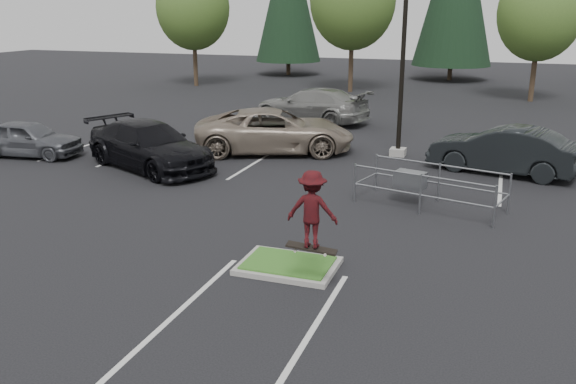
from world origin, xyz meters
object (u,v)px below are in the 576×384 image
(car_l_grey, at_px, (28,138))
(skateboarder, at_px, (312,210))
(decid_c, at_px, (540,16))
(car_far_silver, at_px, (312,105))
(decid_b, at_px, (353,3))
(car_l_black, at_px, (147,145))
(car_r_charc, at_px, (504,150))
(car_l_tan, at_px, (272,131))
(cart_corral, at_px, (415,181))
(light_pole, at_px, (404,40))
(decid_a, at_px, (193,10))

(car_l_grey, bearing_deg, skateboarder, -126.37)
(decid_c, bearing_deg, car_far_silver, -132.88)
(decid_b, distance_m, skateboarder, 32.55)
(skateboarder, bearing_deg, car_l_black, -46.81)
(decid_b, xyz_separation_m, car_r_charc, (10.51, -19.99, -5.19))
(skateboarder, bearing_deg, car_l_tan, -70.42)
(cart_corral, bearing_deg, light_pole, 118.19)
(car_l_tan, xyz_separation_m, car_far_silver, (-0.50, 7.13, -0.01))
(decid_c, bearing_deg, car_l_tan, -118.95)
(car_l_black, bearing_deg, car_r_charc, -49.32)
(decid_a, relative_size, car_l_grey, 2.10)
(decid_a, relative_size, car_r_charc, 1.73)
(cart_corral, distance_m, car_far_silver, 14.15)
(car_l_tan, distance_m, car_l_grey, 9.80)
(car_l_black, distance_m, car_far_silver, 11.40)
(light_pole, bearing_deg, car_r_charc, -20.02)
(car_l_black, xyz_separation_m, car_r_charc, (12.50, 3.54, -0.00))
(decid_a, height_order, decid_b, decid_b)
(car_far_silver, bearing_deg, light_pole, 53.14)
(decid_b, height_order, decid_c, decid_b)
(decid_a, distance_m, decid_c, 24.00)
(decid_b, bearing_deg, skateboarder, -77.71)
(light_pole, height_order, cart_corral, light_pole)
(decid_a, bearing_deg, car_l_black, -66.51)
(car_l_tan, xyz_separation_m, car_l_grey, (-9.00, -3.87, -0.17))
(decid_c, distance_m, car_l_tan, 22.11)
(car_l_black, bearing_deg, decid_c, -6.64)
(light_pole, distance_m, car_l_tan, 6.30)
(light_pole, height_order, skateboarder, light_pole)
(skateboarder, relative_size, car_l_tan, 0.27)
(cart_corral, bearing_deg, decid_b, 122.46)
(car_r_charc, bearing_deg, car_l_grey, -65.43)
(decid_c, distance_m, cart_corral, 24.85)
(decid_a, height_order, car_l_black, decid_a)
(car_l_grey, distance_m, car_far_silver, 13.90)
(decid_a, bearing_deg, car_far_silver, -42.76)
(cart_corral, bearing_deg, decid_a, 144.00)
(decid_a, xyz_separation_m, cart_corral, (20.04, -24.32, -4.82))
(car_r_charc, bearing_deg, light_pole, -96.59)
(light_pole, height_order, decid_c, light_pole)
(light_pole, bearing_deg, skateboarder, -88.41)
(light_pole, xyz_separation_m, car_r_charc, (4.00, -1.46, -3.71))
(decid_c, bearing_deg, cart_corral, -99.33)
(decid_c, xyz_separation_m, car_l_tan, (-10.49, -18.96, -4.36))
(decid_c, xyz_separation_m, cart_corral, (-3.96, -24.12, -4.49))
(skateboarder, height_order, car_l_black, skateboarder)
(decid_a, relative_size, skateboarder, 5.11)
(decid_c, relative_size, car_l_grey, 1.97)
(car_l_grey, relative_size, car_r_charc, 0.82)
(decid_c, bearing_deg, light_pole, -107.11)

